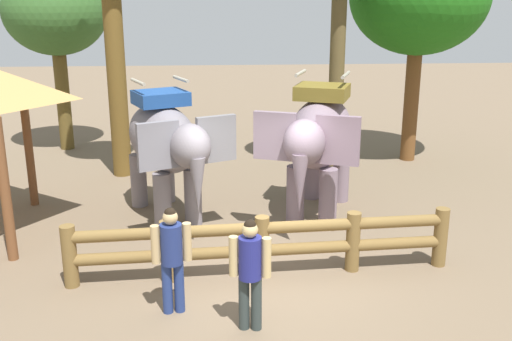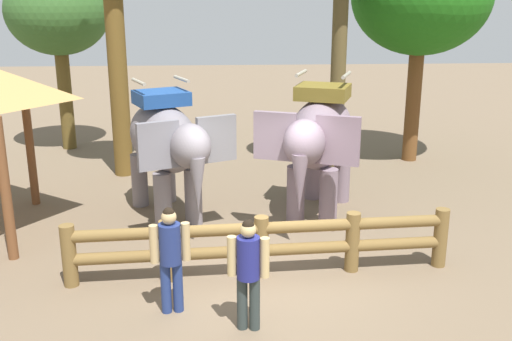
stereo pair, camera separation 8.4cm
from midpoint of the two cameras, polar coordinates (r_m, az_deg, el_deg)
name	(u,v)px [view 1 (the left image)]	position (r m, az deg, el deg)	size (l,w,h in m)	color
ground_plane	(262,273)	(10.36, 0.31, -9.72)	(60.00, 60.00, 0.00)	brown
log_fence	(262,242)	(10.04, 0.34, -6.83)	(6.48, 0.61, 1.05)	brown
elephant_near_left	(166,143)	(12.39, -8.75, 2.64)	(2.58, 3.45, 2.92)	slate
elephant_center	(319,138)	(12.46, 5.80, 3.11)	(2.56, 3.60, 3.02)	slate
tourist_woman_in_black	(250,267)	(8.37, -0.86, -9.17)	(0.58, 0.37, 1.66)	#2C3635
tourist_man_in_blue	(172,253)	(8.88, -8.30, -7.76)	(0.58, 0.37, 1.66)	navy
tree_deep_back	(55,13)	(18.65, -18.70, 14.00)	(2.95, 2.95, 5.31)	brown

